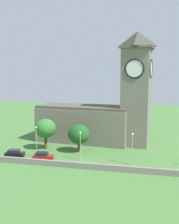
{
  "coord_description": "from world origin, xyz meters",
  "views": [
    {
      "loc": [
        13.69,
        -53.65,
        19.03
      ],
      "look_at": [
        -0.98,
        8.01,
        9.96
      ],
      "focal_mm": 44.57,
      "sensor_mm": 36.0,
      "label": 1
    }
  ],
  "objects_px": {
    "streetlamp_east_mid": "(132,144)",
    "car_black": "(15,153)",
    "church": "(102,111)",
    "tree_churchyard": "(79,134)",
    "car_red": "(43,156)",
    "tree_by_tower": "(45,128)",
    "streetlamp_central": "(80,141)",
    "streetlamp_west_mid": "(36,137)"
  },
  "relations": [
    {
      "from": "tree_churchyard",
      "to": "car_black",
      "type": "bearing_deg",
      "value": -149.96
    },
    {
      "from": "church",
      "to": "car_black",
      "type": "bearing_deg",
      "value": -132.61
    },
    {
      "from": "streetlamp_east_mid",
      "to": "tree_by_tower",
      "type": "height_order",
      "value": "tree_by_tower"
    },
    {
      "from": "streetlamp_east_mid",
      "to": "church",
      "type": "bearing_deg",
      "value": 119.6
    },
    {
      "from": "church",
      "to": "tree_by_tower",
      "type": "distance_m",
      "value": 16.16
    },
    {
      "from": "streetlamp_west_mid",
      "to": "tree_by_tower",
      "type": "distance_m",
      "value": 6.64
    },
    {
      "from": "car_red",
      "to": "streetlamp_central",
      "type": "relative_size",
      "value": 0.77
    },
    {
      "from": "streetlamp_central",
      "to": "streetlamp_east_mid",
      "type": "xyz_separation_m",
      "value": [
        11.21,
        -0.43,
        0.21
      ]
    },
    {
      "from": "car_red",
      "to": "tree_by_tower",
      "type": "distance_m",
      "value": 10.4
    },
    {
      "from": "church",
      "to": "streetlamp_central",
      "type": "relative_size",
      "value": 5.0
    },
    {
      "from": "car_black",
      "to": "streetlamp_west_mid",
      "type": "distance_m",
      "value": 6.22
    },
    {
      "from": "streetlamp_west_mid",
      "to": "streetlamp_central",
      "type": "distance_m",
      "value": 10.31
    },
    {
      "from": "car_black",
      "to": "streetlamp_central",
      "type": "bearing_deg",
      "value": 5.55
    },
    {
      "from": "streetlamp_west_mid",
      "to": "church",
      "type": "bearing_deg",
      "value": 54.22
    },
    {
      "from": "streetlamp_west_mid",
      "to": "car_black",
      "type": "bearing_deg",
      "value": -161.85
    },
    {
      "from": "church",
      "to": "tree_by_tower",
      "type": "height_order",
      "value": "church"
    },
    {
      "from": "church",
      "to": "streetlamp_west_mid",
      "type": "height_order",
      "value": "church"
    },
    {
      "from": "church",
      "to": "car_red",
      "type": "distance_m",
      "value": 22.39
    },
    {
      "from": "tree_by_tower",
      "to": "tree_churchyard",
      "type": "bearing_deg",
      "value": -4.07
    },
    {
      "from": "streetlamp_east_mid",
      "to": "tree_by_tower",
      "type": "bearing_deg",
      "value": 162.1
    },
    {
      "from": "car_red",
      "to": "tree_churchyard",
      "type": "distance_m",
      "value": 10.73
    },
    {
      "from": "church",
      "to": "streetlamp_east_mid",
      "type": "height_order",
      "value": "church"
    },
    {
      "from": "church",
      "to": "tree_churchyard",
      "type": "bearing_deg",
      "value": -108.82
    },
    {
      "from": "tree_churchyard",
      "to": "church",
      "type": "bearing_deg",
      "value": 71.18
    },
    {
      "from": "tree_churchyard",
      "to": "streetlamp_east_mid",
      "type": "bearing_deg",
      "value": -26.11
    },
    {
      "from": "car_black",
      "to": "car_red",
      "type": "xyz_separation_m",
      "value": [
        7.2,
        -0.87,
        0.07
      ]
    },
    {
      "from": "church",
      "to": "tree_churchyard",
      "type": "relative_size",
      "value": 4.71
    },
    {
      "from": "church",
      "to": "tree_by_tower",
      "type": "bearing_deg",
      "value": -141.39
    },
    {
      "from": "car_black",
      "to": "tree_by_tower",
      "type": "distance_m",
      "value": 10.12
    },
    {
      "from": "car_black",
      "to": "tree_churchyard",
      "type": "relative_size",
      "value": 0.67
    },
    {
      "from": "tree_churchyard",
      "to": "tree_by_tower",
      "type": "height_order",
      "value": "tree_by_tower"
    },
    {
      "from": "church",
      "to": "tree_churchyard",
      "type": "height_order",
      "value": "church"
    },
    {
      "from": "church",
      "to": "streetlamp_central",
      "type": "bearing_deg",
      "value": -95.42
    },
    {
      "from": "car_black",
      "to": "tree_churchyard",
      "type": "bearing_deg",
      "value": 30.04
    },
    {
      "from": "church",
      "to": "streetlamp_west_mid",
      "type": "xyz_separation_m",
      "value": [
        -11.87,
        -16.47,
        -3.85
      ]
    },
    {
      "from": "streetlamp_west_mid",
      "to": "tree_by_tower",
      "type": "relative_size",
      "value": 0.92
    },
    {
      "from": "church",
      "to": "streetlamp_central",
      "type": "height_order",
      "value": "church"
    },
    {
      "from": "streetlamp_east_mid",
      "to": "tree_by_tower",
      "type": "xyz_separation_m",
      "value": [
        -22.01,
        7.11,
        0.72
      ]
    },
    {
      "from": "tree_churchyard",
      "to": "tree_by_tower",
      "type": "xyz_separation_m",
      "value": [
        -8.79,
        0.63,
        0.87
      ]
    },
    {
      "from": "streetlamp_east_mid",
      "to": "car_black",
      "type": "bearing_deg",
      "value": -177.75
    },
    {
      "from": "streetlamp_west_mid",
      "to": "tree_by_tower",
      "type": "xyz_separation_m",
      "value": [
        -0.49,
        6.6,
        0.53
      ]
    },
    {
      "from": "tree_by_tower",
      "to": "streetlamp_west_mid",
      "type": "bearing_deg",
      "value": -85.71
    }
  ]
}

